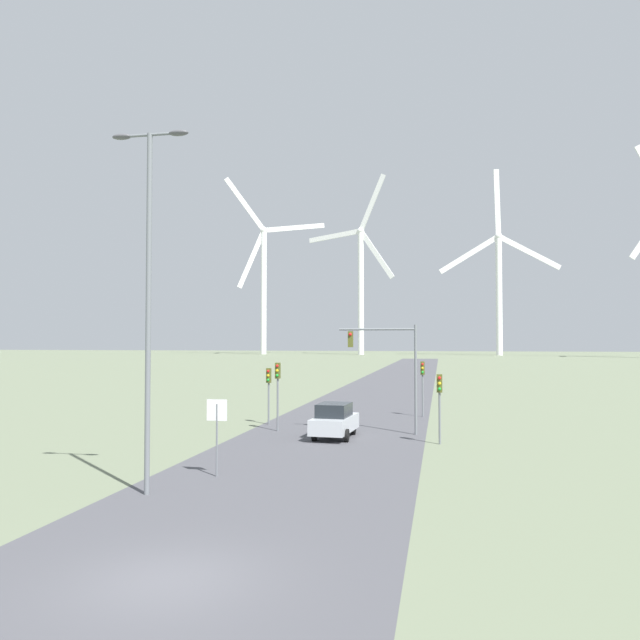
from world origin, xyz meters
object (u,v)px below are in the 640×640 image
traffic_light_mast_overhead (389,356)px  car_approaching (334,421)px  wind_turbine_center (499,279)px  streetlamp (149,273)px  traffic_light_post_near_left (278,381)px  wind_turbine_far_left (264,276)px  traffic_light_post_mid_left (269,383)px  traffic_light_post_mid_right (423,376)px  traffic_light_post_near_right (440,393)px  stop_sign_near (217,422)px  wind_turbine_left (361,277)px

traffic_light_mast_overhead → car_approaching: 4.75m
traffic_light_mast_overhead → wind_turbine_center: (23.00, 192.33, 22.70)m
streetlamp → car_approaching: streetlamp is taller
traffic_light_post_near_left → wind_turbine_far_left: 205.85m
traffic_light_post_mid_left → traffic_light_post_mid_right: 10.80m
wind_turbine_far_left → traffic_light_post_near_left: bearing=-73.6°
traffic_light_post_near_right → traffic_light_post_mid_right: 11.22m
traffic_light_post_near_right → traffic_light_post_mid_right: size_ratio=0.93×
traffic_light_post_mid_left → stop_sign_near: bearing=-81.9°
traffic_light_post_near_right → traffic_light_post_mid_right: (-1.15, 11.15, 0.19)m
wind_turbine_left → car_approaching: bearing=-83.2°
traffic_light_post_mid_right → wind_turbine_center: 186.98m
car_approaching → wind_turbine_center: (25.72, 194.29, 26.06)m
traffic_light_post_near_right → wind_turbine_center: 197.88m
car_approaching → wind_turbine_left: wind_turbine_left is taller
traffic_light_post_near_right → car_approaching: 5.81m
streetlamp → traffic_light_mast_overhead: streetlamp is taller
traffic_light_post_near_right → wind_turbine_left: size_ratio=0.05×
streetlamp → traffic_light_mast_overhead: (6.82, 15.14, -3.14)m
stop_sign_near → wind_turbine_left: size_ratio=0.04×
traffic_light_post_mid_left → wind_turbine_left: 195.21m
streetlamp → traffic_light_post_mid_left: size_ratio=3.55×
stop_sign_near → car_approaching: size_ratio=0.69×
traffic_light_mast_overhead → streetlamp: bearing=-114.3°
streetlamp → traffic_light_post_near_right: 16.22m
traffic_light_post_near_left → traffic_light_post_near_right: bearing=-17.5°
traffic_light_post_mid_right → car_approaching: 11.16m
stop_sign_near → traffic_light_mast_overhead: traffic_light_mast_overhead is taller
wind_turbine_left → streetlamp: bearing=-84.7°
traffic_light_post_near_right → wind_turbine_left: 201.83m
traffic_light_post_mid_right → streetlamp: bearing=-109.9°
wind_turbine_far_left → wind_turbine_left: bearing=-0.9°
traffic_light_post_mid_right → wind_turbine_left: 190.71m
traffic_light_post_near_right → car_approaching: (-5.48, 1.03, -1.63)m
traffic_light_post_mid_left → car_approaching: traffic_light_post_mid_left is taller
streetlamp → wind_turbine_center: size_ratio=0.19×
traffic_light_post_near_right → car_approaching: bearing=169.4°
traffic_light_post_mid_right → wind_turbine_left: bearing=98.5°
traffic_light_post_near_left → traffic_light_mast_overhead: (6.31, 0.13, 1.43)m
car_approaching → wind_turbine_left: size_ratio=0.06×
traffic_light_post_mid_left → wind_turbine_left: wind_turbine_left is taller
wind_turbine_far_left → traffic_light_post_mid_right: bearing=-70.7°
car_approaching → wind_turbine_left: bearing=96.8°
car_approaching → traffic_light_post_mid_right: bearing=66.9°
traffic_light_post_mid_left → car_approaching: size_ratio=0.82×
traffic_light_post_near_left → wind_turbine_left: size_ratio=0.06×
traffic_light_post_near_right → stop_sign_near: bearing=-132.3°
streetlamp → traffic_light_post_mid_right: streetlamp is taller
stop_sign_near → traffic_light_post_near_right: bearing=47.7°
car_approaching → wind_turbine_far_left: wind_turbine_far_left is taller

